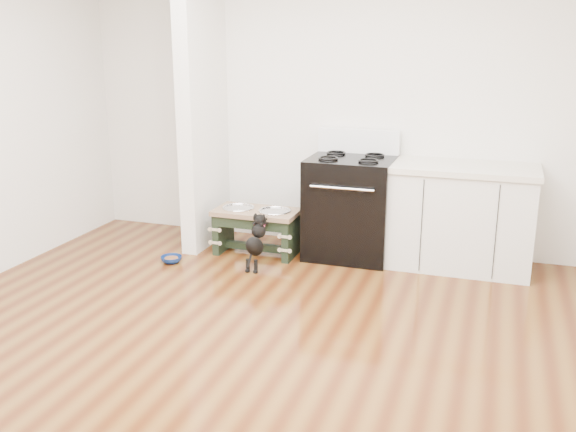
% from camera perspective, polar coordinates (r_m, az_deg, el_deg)
% --- Properties ---
extents(ground, '(5.00, 5.00, 0.00)m').
position_cam_1_polar(ground, '(4.21, -4.92, -12.41)').
color(ground, '#47200C').
rests_on(ground, ground).
extents(room_shell, '(5.00, 5.00, 5.00)m').
position_cam_1_polar(room_shell, '(3.72, -5.52, 10.12)').
color(room_shell, silver).
rests_on(room_shell, ground).
extents(partition_wall, '(0.15, 0.80, 2.70)m').
position_cam_1_polar(partition_wall, '(6.14, -7.58, 9.78)').
color(partition_wall, silver).
rests_on(partition_wall, ground).
extents(oven_range, '(0.76, 0.69, 1.14)m').
position_cam_1_polar(oven_range, '(5.88, 5.58, 0.92)').
color(oven_range, black).
rests_on(oven_range, ground).
extents(cabinet_run, '(1.24, 0.64, 0.91)m').
position_cam_1_polar(cabinet_run, '(5.78, 15.12, -0.10)').
color(cabinet_run, silver).
rests_on(cabinet_run, ground).
extents(dog_feeder, '(0.78, 0.41, 0.44)m').
position_cam_1_polar(dog_feeder, '(5.95, -2.84, -0.60)').
color(dog_feeder, black).
rests_on(dog_feeder, ground).
extents(puppy, '(0.14, 0.40, 0.47)m').
position_cam_1_polar(puppy, '(5.60, -2.84, -2.14)').
color(puppy, black).
rests_on(puppy, ground).
extents(floor_bowl, '(0.23, 0.23, 0.06)m').
position_cam_1_polar(floor_bowl, '(5.89, -10.33, -3.81)').
color(floor_bowl, navy).
rests_on(floor_bowl, ground).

